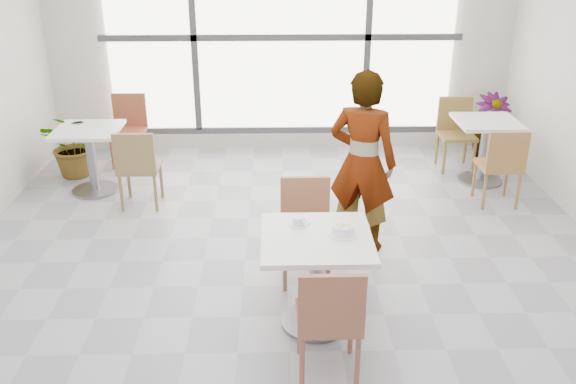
{
  "coord_description": "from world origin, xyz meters",
  "views": [
    {
      "loc": [
        -0.1,
        -4.4,
        2.8
      ],
      "look_at": [
        0.0,
        -0.3,
        1.0
      ],
      "focal_mm": 38.01,
      "sensor_mm": 36.0,
      "label": 1
    }
  ],
  "objects_px": {
    "bg_table_right": "(485,142)",
    "coffee_cup": "(298,222)",
    "plant_right": "(490,126)",
    "oatmeal_bowl": "(343,230)",
    "bg_table_left": "(90,151)",
    "bg_chair_left_far": "(129,124)",
    "chair_near": "(330,316)",
    "plant_left": "(76,144)",
    "main_table": "(316,264)",
    "chair_far": "(305,222)",
    "person": "(363,163)",
    "bg_chair_right_far": "(456,128)",
    "bg_chair_right_near": "(502,162)",
    "bg_chair_left_near": "(138,164)"
  },
  "relations": [
    {
      "from": "bg_table_right",
      "to": "coffee_cup",
      "type": "bearing_deg",
      "value": -131.08
    },
    {
      "from": "plant_right",
      "to": "oatmeal_bowl",
      "type": "bearing_deg",
      "value": -122.58
    },
    {
      "from": "bg_table_left",
      "to": "bg_chair_left_far",
      "type": "distance_m",
      "value": 0.97
    },
    {
      "from": "chair_near",
      "to": "plant_left",
      "type": "distance_m",
      "value": 4.6
    },
    {
      "from": "main_table",
      "to": "plant_right",
      "type": "distance_m",
      "value": 4.41
    },
    {
      "from": "chair_far",
      "to": "bg_table_left",
      "type": "xyz_separation_m",
      "value": [
        -2.32,
        1.86,
        -0.01
      ]
    },
    {
      "from": "chair_far",
      "to": "oatmeal_bowl",
      "type": "height_order",
      "value": "chair_far"
    },
    {
      "from": "oatmeal_bowl",
      "to": "bg_table_right",
      "type": "height_order",
      "value": "oatmeal_bowl"
    },
    {
      "from": "oatmeal_bowl",
      "to": "person",
      "type": "bearing_deg",
      "value": 75.99
    },
    {
      "from": "chair_near",
      "to": "bg_chair_right_far",
      "type": "bearing_deg",
      "value": -115.94
    },
    {
      "from": "chair_near",
      "to": "bg_chair_right_far",
      "type": "relative_size",
      "value": 1.0
    },
    {
      "from": "coffee_cup",
      "to": "bg_table_left",
      "type": "xyz_separation_m",
      "value": [
        -2.23,
        2.41,
        -0.29
      ]
    },
    {
      "from": "bg_chair_right_near",
      "to": "bg_chair_left_far",
      "type": "bearing_deg",
      "value": -18.78
    },
    {
      "from": "person",
      "to": "bg_table_right",
      "type": "distance_m",
      "value": 2.3
    },
    {
      "from": "oatmeal_bowl",
      "to": "chair_near",
      "type": "bearing_deg",
      "value": -102.72
    },
    {
      "from": "bg_chair_left_near",
      "to": "plant_left",
      "type": "xyz_separation_m",
      "value": [
        -0.94,
        0.95,
        -0.1
      ]
    },
    {
      "from": "oatmeal_bowl",
      "to": "bg_table_left",
      "type": "height_order",
      "value": "oatmeal_bowl"
    },
    {
      "from": "main_table",
      "to": "bg_chair_right_near",
      "type": "height_order",
      "value": "bg_chair_right_near"
    },
    {
      "from": "coffee_cup",
      "to": "bg_chair_right_near",
      "type": "distance_m",
      "value": 2.96
    },
    {
      "from": "chair_far",
      "to": "coffee_cup",
      "type": "height_order",
      "value": "chair_far"
    },
    {
      "from": "plant_left",
      "to": "bg_chair_left_far",
      "type": "bearing_deg",
      "value": 39.17
    },
    {
      "from": "bg_chair_left_far",
      "to": "bg_table_right",
      "type": "bearing_deg",
      "value": -9.88
    },
    {
      "from": "coffee_cup",
      "to": "bg_chair_left_near",
      "type": "relative_size",
      "value": 0.18
    },
    {
      "from": "plant_left",
      "to": "main_table",
      "type": "bearing_deg",
      "value": -49.01
    },
    {
      "from": "bg_table_right",
      "to": "plant_left",
      "type": "height_order",
      "value": "plant_left"
    },
    {
      "from": "person",
      "to": "plant_right",
      "type": "distance_m",
      "value": 3.16
    },
    {
      "from": "bg_table_left",
      "to": "plant_right",
      "type": "height_order",
      "value": "plant_right"
    },
    {
      "from": "bg_table_left",
      "to": "oatmeal_bowl",
      "type": "bearing_deg",
      "value": -45.23
    },
    {
      "from": "bg_table_right",
      "to": "bg_chair_right_far",
      "type": "distance_m",
      "value": 0.53
    },
    {
      "from": "chair_near",
      "to": "coffee_cup",
      "type": "distance_m",
      "value": 0.86
    },
    {
      "from": "bg_chair_left_far",
      "to": "plant_left",
      "type": "distance_m",
      "value": 0.72
    },
    {
      "from": "bg_chair_left_near",
      "to": "chair_near",
      "type": "bearing_deg",
      "value": 122.96
    },
    {
      "from": "main_table",
      "to": "bg_table_right",
      "type": "xyz_separation_m",
      "value": [
        2.15,
        2.79,
        -0.04
      ]
    },
    {
      "from": "bg_table_right",
      "to": "bg_chair_right_far",
      "type": "xyz_separation_m",
      "value": [
        -0.21,
        0.49,
        0.01
      ]
    },
    {
      "from": "chair_far",
      "to": "coffee_cup",
      "type": "xyz_separation_m",
      "value": [
        -0.09,
        -0.55,
        0.28
      ]
    },
    {
      "from": "bg_table_left",
      "to": "main_table",
      "type": "bearing_deg",
      "value": -47.68
    },
    {
      "from": "bg_table_left",
      "to": "plant_left",
      "type": "height_order",
      "value": "plant_left"
    },
    {
      "from": "chair_far",
      "to": "plant_right",
      "type": "xyz_separation_m",
      "value": [
        2.54,
        2.9,
        -0.09
      ]
    },
    {
      "from": "coffee_cup",
      "to": "bg_chair_left_far",
      "type": "relative_size",
      "value": 0.18
    },
    {
      "from": "chair_near",
      "to": "coffee_cup",
      "type": "xyz_separation_m",
      "value": [
        -0.17,
        0.8,
        0.28
      ]
    },
    {
      "from": "main_table",
      "to": "bg_chair_right_far",
      "type": "bearing_deg",
      "value": 59.33
    },
    {
      "from": "bg_chair_left_near",
      "to": "plant_left",
      "type": "distance_m",
      "value": 1.34
    },
    {
      "from": "bg_table_right",
      "to": "plant_right",
      "type": "xyz_separation_m",
      "value": [
        0.35,
        0.84,
        -0.07
      ]
    },
    {
      "from": "bg_chair_left_far",
      "to": "bg_chair_right_far",
      "type": "distance_m",
      "value": 4.08
    },
    {
      "from": "chair_far",
      "to": "bg_chair_right_far",
      "type": "distance_m",
      "value": 3.23
    },
    {
      "from": "oatmeal_bowl",
      "to": "plant_right",
      "type": "bearing_deg",
      "value": 57.42
    },
    {
      "from": "coffee_cup",
      "to": "person",
      "type": "distance_m",
      "value": 1.22
    },
    {
      "from": "bg_table_right",
      "to": "bg_chair_left_far",
      "type": "height_order",
      "value": "bg_chair_left_far"
    },
    {
      "from": "bg_chair_left_far",
      "to": "bg_chair_right_near",
      "type": "xyz_separation_m",
      "value": [
        4.23,
        -1.44,
        0.0
      ]
    },
    {
      "from": "bg_table_left",
      "to": "chair_near",
      "type": "bearing_deg",
      "value": -53.14
    }
  ]
}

